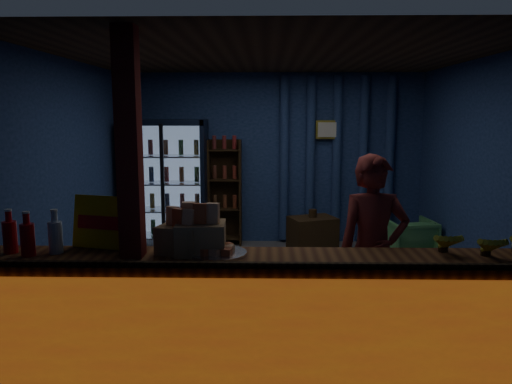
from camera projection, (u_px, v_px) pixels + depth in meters
The scene contains 17 objects.
ground at pixel (272, 290), 5.70m from camera, with size 4.60×4.60×0.00m, color #515154.
room_walls at pixel (273, 153), 5.45m from camera, with size 4.60×4.60×4.60m.
counter at pixel (275, 318), 3.74m from camera, with size 4.40×0.57×0.99m.
support_post at pixel (132, 210), 3.64m from camera, with size 0.16×0.16×2.60m, color maroon.
beverage_cooler at pixel (168, 185), 7.48m from camera, with size 1.20×0.62×1.90m.
bottle_shelf at pixel (225, 193), 7.62m from camera, with size 0.50×0.28×1.60m.
curtain_folds at pixel (337, 159), 7.58m from camera, with size 1.74×0.14×2.50m.
framed_picture at pixel (328, 130), 7.47m from camera, with size 0.36×0.04×0.28m.
shopkeeper at pixel (373, 252), 4.23m from camera, with size 0.61×0.40×1.66m, color maroon.
green_chair at pixel (409, 239), 6.85m from camera, with size 0.61×0.62×0.57m, color #51A356.
side_table at pixel (312, 237), 7.00m from camera, with size 0.73×0.64×0.67m.
yellow_sign at pixel (103, 222), 3.88m from camera, with size 0.52×0.23×0.41m.
soda_bottles at pixel (31, 236), 3.73m from camera, with size 0.45×0.18×0.34m.
snack_box_left at pixel (201, 236), 3.74m from camera, with size 0.38×0.32×0.39m.
snack_box_centre at pixel (182, 237), 3.76m from camera, with size 0.40×0.36×0.35m.
pastry_tray at pixel (218, 252), 3.72m from camera, with size 0.44×0.44×0.07m.
banana_bunches at pixel (485, 243), 3.72m from camera, with size 0.81×0.31×0.18m.
Camera 1 is at (-0.06, -5.45, 2.00)m, focal length 35.00 mm.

